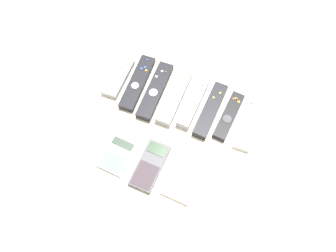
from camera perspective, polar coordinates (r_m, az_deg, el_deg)
The scene contains 12 objects.
ground_plane at distance 1.01m, azimuth -0.72°, elevation -1.92°, with size 3.00×3.00×0.00m, color beige.
remote_0 at distance 1.12m, azimuth -8.66°, elevation 8.39°, with size 0.06×0.16×0.02m.
remote_1 at distance 1.09m, azimuth -5.31°, elevation 7.52°, with size 0.06×0.21×0.03m.
remote_2 at distance 1.07m, azimuth -2.23°, elevation 6.17°, with size 0.06×0.22×0.03m.
remote_3 at distance 1.06m, azimuth 1.24°, elevation 5.32°, with size 0.05×0.22×0.03m.
remote_4 at distance 1.05m, azimuth 4.34°, elevation 4.01°, with size 0.04×0.18×0.03m.
remote_5 at distance 1.04m, azimuth 7.40°, elevation 2.77°, with size 0.05×0.20×0.03m.
remote_6 at distance 1.04m, azimuth 10.54°, elevation 1.73°, with size 0.05×0.18×0.02m.
remote_7 at distance 1.05m, azimuth 13.85°, elevation 0.61°, with size 0.06×0.19×0.02m.
calculator_0 at distance 0.99m, azimuth -8.88°, elevation -5.02°, with size 0.09×0.12×0.01m.
calculator_1 at distance 0.97m, azimuth -3.19°, elevation -6.86°, with size 0.07×0.15×0.02m.
calculator_2 at distance 0.95m, azimuth 2.69°, elevation -9.10°, with size 0.09×0.14×0.02m.
Camera 1 is at (0.17, -0.38, 0.92)m, focal length 35.00 mm.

